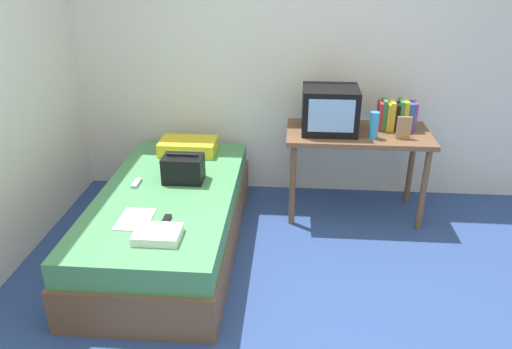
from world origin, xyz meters
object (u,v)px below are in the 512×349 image
Objects in this scene: handbag at (184,169)px; folded_towel at (158,234)px; tv at (330,110)px; pillow at (188,146)px; water_bottle at (374,125)px; remote_dark at (166,221)px; remote_silver at (137,183)px; bed at (170,219)px; desk at (358,142)px; magazine at (136,219)px; book_row at (397,115)px; picture_frame at (404,128)px.

handbag is 0.82m from folded_towel.
tv is 0.92× the size of pillow.
handbag is at bearing -165.90° from water_bottle.
remote_dark is at bearing -145.26° from water_bottle.
water_bottle is 1.88m from remote_silver.
bed is 4.18× the size of pillow.
tv reaches higher than desk.
desk reaches higher than magazine.
bed is at bearing -156.61° from book_row.
handbag is at bearing -160.53° from book_row.
pillow is 1.60× the size of handbag.
water_bottle is at bearing -133.43° from book_row.
handbag is 0.37m from remote_silver.
water_bottle is 1.88m from folded_towel.
magazine reaches higher than bed.
remote_silver is (-2.02, -0.46, -0.33)m from picture_frame.
tv is at bearing 40.26° from magazine.
bed is at bearing -17.06° from remote_silver.
pillow is 3.32× the size of remote_silver.
magazine is (-0.11, -1.17, -0.05)m from pillow.
picture_frame reaches higher than magazine.
bed is 9.48× the size of water_bottle.
picture_frame is at bearing -12.78° from tv.
remote_silver is (-1.79, -0.45, -0.35)m from water_bottle.
remote_silver is (-1.45, -0.58, -0.42)m from tv.
desk is at bearing 1.07° from tv.
tv is 1.62m from remote_dark.
folded_towel reaches higher than remote_dark.
bed is 0.79m from pillow.
book_row is (0.31, 0.09, 0.21)m from desk.
folded_towel is at bearing -86.03° from pillow.
water_bottle is at bearing -21.32° from tv.
remote_dark is (0.10, -0.46, 0.26)m from bed.
remote_silver is at bearing -165.20° from handbag.
water_bottle is 0.75× the size of folded_towel.
tv is at bearing 158.68° from water_bottle.
tv is 1.76m from magazine.
folded_towel is at bearing -144.64° from picture_frame.
tv is 1.62m from remote_silver.
book_row is 2.14m from remote_silver.
desk is 7.44× the size of remote_dark.
pillow is (-1.19, 0.07, -0.38)m from tv.
tv is 2.09× the size of water_bottle.
bed is 2.00m from book_row.
remote_dark reaches higher than bed.
pillow is at bearing 84.56° from magazine.
tv is (-0.24, -0.00, 0.27)m from desk.
pillow is at bearing 98.32° from handbag.
pillow is (-1.76, 0.20, -0.29)m from picture_frame.
tv is at bearing 29.05° from bed.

